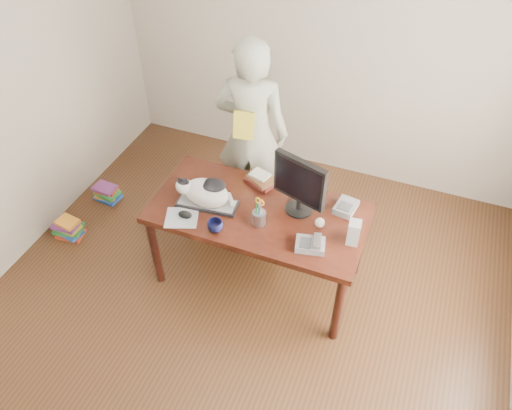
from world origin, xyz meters
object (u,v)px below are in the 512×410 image
(baseball, at_px, (320,223))
(mouse, at_px, (185,215))
(keyboard, at_px, (207,203))
(phone, at_px, (311,244))
(calculator, at_px, (346,207))
(coffee_mug, at_px, (215,226))
(book_stack, at_px, (261,179))
(desk, at_px, (262,218))
(person, at_px, (252,134))
(book_pile_b, at_px, (107,193))
(speaker, at_px, (354,232))
(monitor, at_px, (300,184))
(cat, at_px, (204,192))
(pen_cup, at_px, (259,216))
(book_pile_a, at_px, (69,229))

(baseball, bearing_deg, mouse, -164.04)
(keyboard, bearing_deg, phone, -15.00)
(mouse, xyz_separation_m, calculator, (1.07, 0.50, 0.00))
(coffee_mug, bearing_deg, keyboard, 127.76)
(mouse, distance_m, phone, 0.94)
(mouse, bearing_deg, book_stack, 35.52)
(desk, bearing_deg, calculator, 15.65)
(person, distance_m, book_pile_b, 1.63)
(calculator, bearing_deg, phone, -97.57)
(speaker, bearing_deg, keyboard, 175.92)
(keyboard, height_order, person, person)
(coffee_mug, relative_size, book_stack, 0.41)
(speaker, relative_size, book_pile_b, 0.72)
(monitor, height_order, person, person)
(baseball, height_order, book_stack, book_stack)
(cat, relative_size, coffee_mug, 4.01)
(mouse, bearing_deg, baseball, -4.39)
(coffee_mug, height_order, phone, phone)
(keyboard, height_order, speaker, speaker)
(pen_cup, xyz_separation_m, coffee_mug, (-0.26, -0.18, -0.02))
(desk, bearing_deg, book_pile_a, -170.97)
(calculator, bearing_deg, cat, -153.00)
(desk, bearing_deg, phone, -31.67)
(pen_cup, height_order, phone, pen_cup)
(desk, relative_size, person, 0.93)
(baseball, bearing_deg, book_stack, 152.80)
(phone, relative_size, person, 0.13)
(desk, relative_size, book_stack, 5.94)
(speaker, relative_size, book_stack, 0.69)
(monitor, relative_size, pen_cup, 1.89)
(phone, bearing_deg, pen_cup, 155.57)
(cat, distance_m, person, 0.83)
(monitor, height_order, book_pile_b, monitor)
(mouse, bearing_deg, phone, -17.33)
(speaker, bearing_deg, book_pile_b, 165.00)
(phone, bearing_deg, book_pile_a, 167.15)
(monitor, xyz_separation_m, speaker, (0.45, -0.16, -0.17))
(cat, height_order, book_pile_a, cat)
(cat, bearing_deg, coffee_mug, -55.98)
(keyboard, distance_m, cat, 0.12)
(keyboard, distance_m, book_pile_a, 1.53)
(keyboard, xyz_separation_m, coffee_mug, (0.17, -0.22, 0.03))
(pen_cup, bearing_deg, calculator, 34.03)
(monitor, distance_m, book_pile_a, 2.24)
(speaker, distance_m, calculator, 0.33)
(desk, relative_size, baseball, 22.42)
(monitor, bearing_deg, cat, -146.47)
(book_stack, height_order, calculator, book_stack)
(pen_cup, height_order, calculator, pen_cup)
(cat, relative_size, person, 0.26)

